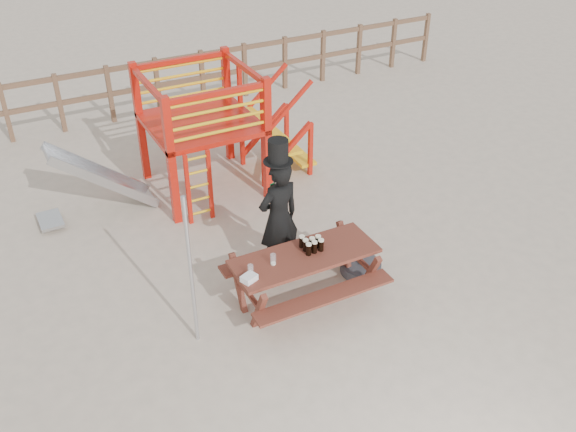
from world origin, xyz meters
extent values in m
plane|color=#C4B098|center=(0.00, 0.00, 0.00)|extent=(60.00, 60.00, 0.00)
cube|color=brown|center=(0.00, 7.00, 1.10)|extent=(15.00, 0.06, 0.10)
cube|color=brown|center=(0.00, 7.00, 0.60)|extent=(15.00, 0.06, 0.10)
cube|color=brown|center=(-2.50, 7.00, 0.60)|extent=(0.09, 0.09, 1.20)
cube|color=brown|center=(-1.50, 7.00, 0.60)|extent=(0.09, 0.09, 1.20)
cube|color=brown|center=(-0.50, 7.00, 0.60)|extent=(0.09, 0.09, 1.20)
cube|color=brown|center=(0.50, 7.00, 0.60)|extent=(0.09, 0.09, 1.20)
cube|color=brown|center=(1.50, 7.00, 0.60)|extent=(0.09, 0.09, 1.20)
cube|color=brown|center=(2.50, 7.00, 0.60)|extent=(0.09, 0.09, 1.20)
cube|color=brown|center=(3.50, 7.00, 0.60)|extent=(0.09, 0.09, 1.20)
cube|color=brown|center=(4.50, 7.00, 0.60)|extent=(0.09, 0.09, 1.20)
cube|color=brown|center=(5.50, 7.00, 0.60)|extent=(0.09, 0.09, 1.20)
cube|color=brown|center=(6.50, 7.00, 0.60)|extent=(0.09, 0.09, 1.20)
cube|color=brown|center=(7.50, 7.00, 0.60)|extent=(0.09, 0.09, 1.20)
cube|color=red|center=(-0.60, 2.80, 1.05)|extent=(0.12, 0.12, 2.10)
cube|color=red|center=(1.00, 2.80, 1.05)|extent=(0.12, 0.12, 2.10)
cube|color=red|center=(-0.60, 4.40, 1.05)|extent=(0.12, 0.12, 2.10)
cube|color=red|center=(1.00, 4.40, 1.05)|extent=(0.12, 0.12, 2.10)
cube|color=red|center=(0.20, 3.60, 1.20)|extent=(1.72, 1.72, 0.08)
cube|color=red|center=(0.20, 2.80, 2.00)|extent=(1.60, 0.08, 0.08)
cube|color=red|center=(0.20, 4.40, 2.00)|extent=(1.60, 0.08, 0.08)
cube|color=red|center=(-0.60, 3.60, 2.00)|extent=(0.08, 1.60, 0.08)
cube|color=red|center=(1.00, 3.60, 2.00)|extent=(0.08, 1.60, 0.08)
cylinder|color=yellow|center=(0.20, 2.80, 1.38)|extent=(1.50, 0.05, 0.05)
cylinder|color=yellow|center=(0.20, 4.40, 1.38)|extent=(1.50, 0.05, 0.05)
cylinder|color=yellow|center=(0.20, 2.80, 1.56)|extent=(1.50, 0.05, 0.05)
cylinder|color=yellow|center=(0.20, 4.40, 1.56)|extent=(1.50, 0.05, 0.05)
cylinder|color=yellow|center=(0.20, 2.80, 1.74)|extent=(1.50, 0.05, 0.05)
cylinder|color=yellow|center=(0.20, 4.40, 1.74)|extent=(1.50, 0.05, 0.05)
cylinder|color=yellow|center=(0.20, 2.80, 1.92)|extent=(1.50, 0.05, 0.05)
cylinder|color=yellow|center=(0.20, 4.40, 1.92)|extent=(1.50, 0.05, 0.05)
cube|color=red|center=(-0.43, 2.65, 0.60)|extent=(0.06, 0.06, 1.20)
cube|color=red|center=(-0.07, 2.65, 0.60)|extent=(0.06, 0.06, 1.20)
cylinder|color=yellow|center=(-0.25, 2.65, 0.15)|extent=(0.36, 0.04, 0.04)
cylinder|color=yellow|center=(-0.25, 2.65, 0.39)|extent=(0.36, 0.04, 0.04)
cylinder|color=yellow|center=(-0.25, 2.65, 0.63)|extent=(0.36, 0.04, 0.04)
cylinder|color=yellow|center=(-0.25, 2.65, 0.87)|extent=(0.36, 0.04, 0.04)
cylinder|color=yellow|center=(-0.25, 2.65, 1.11)|extent=(0.36, 0.04, 0.04)
cube|color=yellow|center=(1.15, 3.60, 1.08)|extent=(0.30, 0.90, 0.06)
cube|color=yellow|center=(1.43, 3.60, 0.78)|extent=(0.30, 0.90, 0.06)
cube|color=yellow|center=(1.71, 3.60, 0.48)|extent=(0.30, 0.90, 0.06)
cube|color=yellow|center=(1.99, 3.60, 0.18)|extent=(0.30, 0.90, 0.06)
cube|color=red|center=(1.55, 3.15, 0.60)|extent=(0.95, 0.08, 0.86)
cube|color=red|center=(1.55, 4.05, 0.60)|extent=(0.95, 0.08, 0.86)
cube|color=#B7BABF|center=(-1.50, 3.60, 0.62)|extent=(1.53, 0.55, 1.21)
cube|color=#B7BABF|center=(-1.50, 3.33, 0.66)|extent=(1.58, 0.04, 1.28)
cube|color=#B7BABF|center=(-1.50, 3.87, 0.66)|extent=(1.58, 0.04, 1.28)
cube|color=#B7BABF|center=(-2.40, 3.60, 0.10)|extent=(0.35, 0.55, 0.05)
cube|color=brown|center=(0.26, 0.20, 0.71)|extent=(1.90, 0.72, 0.05)
cube|color=brown|center=(0.25, -0.32, 0.43)|extent=(1.90, 0.28, 0.04)
cube|color=brown|center=(0.26, 0.73, 0.43)|extent=(1.90, 0.28, 0.04)
cube|color=brown|center=(-0.55, 0.21, 0.34)|extent=(0.08, 1.14, 0.68)
cube|color=brown|center=(1.06, 0.20, 0.34)|extent=(0.08, 1.14, 0.68)
imported|color=black|center=(0.26, 0.95, 0.86)|extent=(0.68, 0.50, 1.72)
cube|color=#0B7932|center=(0.24, 1.08, 1.07)|extent=(0.07, 0.03, 0.40)
cylinder|color=black|center=(0.26, 0.95, 1.73)|extent=(0.39, 0.39, 0.01)
cylinder|color=black|center=(0.26, 0.95, 1.89)|extent=(0.26, 0.26, 0.30)
cube|color=white|center=(0.24, 1.08, 1.99)|extent=(0.14, 0.02, 0.03)
cylinder|color=#B2B2B7|center=(-1.28, 0.16, 1.03)|extent=(0.05, 0.05, 2.07)
cylinder|color=#333338|center=(1.26, 0.37, 0.07)|extent=(0.58, 0.58, 0.13)
cylinder|color=#333338|center=(1.26, 0.37, 0.19)|extent=(0.07, 0.07, 0.11)
cube|color=white|center=(-0.60, 0.06, 0.78)|extent=(0.22, 0.20, 0.08)
cylinder|color=black|center=(0.30, 0.19, 0.81)|extent=(0.07, 0.07, 0.15)
cylinder|color=#FEF4CF|center=(0.30, 0.19, 0.90)|extent=(0.07, 0.07, 0.02)
cylinder|color=black|center=(0.39, 0.19, 0.81)|extent=(0.07, 0.07, 0.15)
cylinder|color=#FEF4CF|center=(0.39, 0.19, 0.90)|extent=(0.07, 0.07, 0.02)
cylinder|color=black|center=(0.48, 0.19, 0.81)|extent=(0.07, 0.07, 0.15)
cylinder|color=#FEF4CF|center=(0.48, 0.19, 0.90)|extent=(0.07, 0.07, 0.02)
cylinder|color=black|center=(0.31, 0.28, 0.81)|extent=(0.07, 0.07, 0.15)
cylinder|color=#FEF4CF|center=(0.31, 0.28, 0.90)|extent=(0.07, 0.07, 0.02)
cylinder|color=black|center=(0.40, 0.28, 0.81)|extent=(0.07, 0.07, 0.15)
cylinder|color=#FEF4CF|center=(0.40, 0.28, 0.90)|extent=(0.07, 0.07, 0.02)
cylinder|color=black|center=(0.49, 0.28, 0.81)|extent=(0.07, 0.07, 0.15)
cylinder|color=#FEF4CF|center=(0.49, 0.28, 0.90)|extent=(0.07, 0.07, 0.02)
cylinder|color=black|center=(0.30, 0.37, 0.81)|extent=(0.07, 0.07, 0.15)
cylinder|color=#FEF4CF|center=(0.30, 0.37, 0.90)|extent=(0.07, 0.07, 0.02)
cylinder|color=silver|center=(-0.19, 0.21, 0.81)|extent=(0.07, 0.07, 0.15)
cylinder|color=#FEF4CF|center=(-0.19, 0.21, 0.75)|extent=(0.06, 0.06, 0.02)
cylinder|color=silver|center=(-0.53, 0.15, 0.81)|extent=(0.07, 0.07, 0.15)
cylinder|color=#FEF4CF|center=(-0.53, 0.15, 0.75)|extent=(0.06, 0.06, 0.02)
camera|label=1|loc=(-3.00, -5.53, 5.59)|focal=40.00mm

